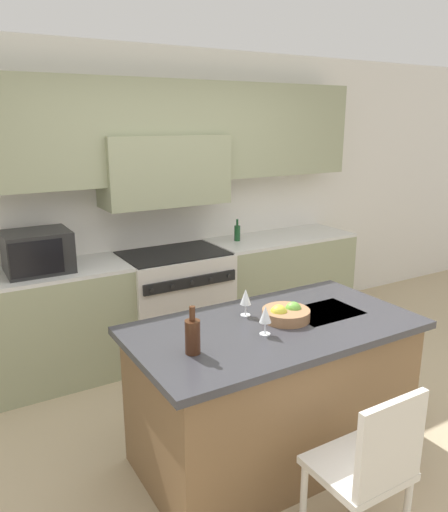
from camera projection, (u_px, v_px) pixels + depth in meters
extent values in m
plane|color=tan|center=(289.00, 450.00, 3.24)|extent=(10.00, 10.00, 0.00)
cube|color=silver|center=(155.00, 201.00, 4.60)|extent=(10.00, 0.06, 2.70)
cube|color=gray|center=(162.00, 132.00, 4.27)|extent=(3.90, 0.34, 0.85)
cube|color=gray|center=(165.00, 170.00, 4.33)|extent=(1.11, 0.40, 0.60)
cube|color=gray|center=(36.00, 331.00, 3.96)|extent=(1.48, 0.62, 0.91)
cube|color=silver|center=(30.00, 274.00, 3.84)|extent=(1.48, 0.62, 0.03)
cube|color=gray|center=(280.00, 282.00, 5.15)|extent=(1.48, 0.62, 0.91)
cube|color=silver|center=(281.00, 238.00, 5.03)|extent=(1.48, 0.62, 0.03)
cube|color=beige|center=(175.00, 303.00, 4.54)|extent=(0.93, 0.66, 0.93)
cube|color=black|center=(173.00, 253.00, 4.41)|extent=(0.89, 0.61, 0.01)
cube|color=black|center=(191.00, 282.00, 4.17)|extent=(0.85, 0.02, 0.09)
cylinder|color=black|center=(151.00, 290.00, 3.99)|extent=(0.04, 0.02, 0.04)
cylinder|color=black|center=(172.00, 286.00, 4.08)|extent=(0.04, 0.02, 0.04)
cylinder|color=black|center=(192.00, 283.00, 4.16)|extent=(0.04, 0.02, 0.04)
cylinder|color=black|center=(211.00, 279.00, 4.25)|extent=(0.04, 0.02, 0.04)
cylinder|color=black|center=(229.00, 276.00, 4.34)|extent=(0.04, 0.02, 0.04)
cube|color=black|center=(38.00, 251.00, 3.83)|extent=(0.48, 0.41, 0.32)
cube|color=black|center=(37.00, 258.00, 3.63)|extent=(0.38, 0.01, 0.26)
cube|color=brown|center=(273.00, 394.00, 3.10)|extent=(1.63, 0.86, 0.85)
cube|color=#333338|center=(274.00, 328.00, 2.98)|extent=(1.74, 0.94, 0.04)
cube|color=#2D2D30|center=(324.00, 313.00, 3.17)|extent=(0.44, 0.32, 0.01)
cylinder|color=#B2B2B7|center=(305.00, 303.00, 3.32)|extent=(0.02, 0.02, 0.00)
cube|color=beige|center=(357.00, 468.00, 2.40)|extent=(0.42, 0.40, 0.04)
cube|color=beige|center=(391.00, 445.00, 2.19)|extent=(0.40, 0.04, 0.44)
cylinder|color=beige|center=(303.00, 500.00, 2.52)|extent=(0.04, 0.04, 0.43)
cylinder|color=beige|center=(355.00, 476.00, 2.70)|extent=(0.04, 0.04, 0.43)
cylinder|color=#422314|center=(193.00, 337.00, 2.58)|extent=(0.08, 0.08, 0.18)
cylinder|color=#422314|center=(192.00, 314.00, 2.55)|extent=(0.03, 0.03, 0.08)
cylinder|color=white|center=(265.00, 334.00, 2.83)|extent=(0.06, 0.06, 0.01)
cylinder|color=white|center=(265.00, 328.00, 2.82)|extent=(0.01, 0.01, 0.07)
cone|color=white|center=(265.00, 314.00, 2.80)|extent=(0.07, 0.07, 0.10)
cylinder|color=white|center=(245.00, 315.00, 3.10)|extent=(0.06, 0.06, 0.01)
cylinder|color=white|center=(245.00, 309.00, 3.09)|extent=(0.01, 0.01, 0.07)
cone|color=white|center=(246.00, 297.00, 3.07)|extent=(0.07, 0.07, 0.10)
cylinder|color=#996B47|center=(286.00, 315.00, 3.03)|extent=(0.29, 0.29, 0.07)
sphere|color=gold|center=(279.00, 313.00, 3.00)|extent=(0.10, 0.10, 0.10)
sphere|color=#66A83D|center=(293.00, 310.00, 3.05)|extent=(0.10, 0.10, 0.10)
cylinder|color=#194723|center=(237.00, 233.00, 4.82)|extent=(0.06, 0.06, 0.15)
cylinder|color=#194723|center=(237.00, 223.00, 4.79)|extent=(0.02, 0.02, 0.06)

